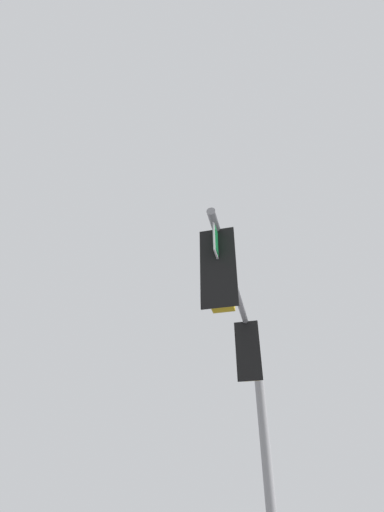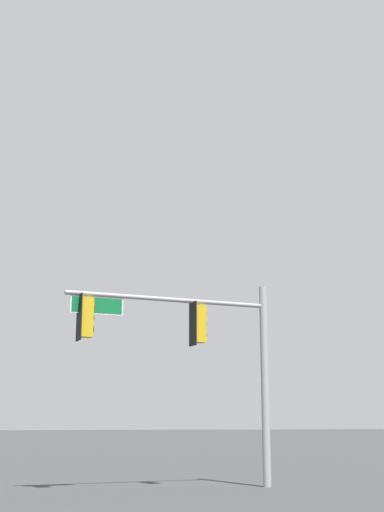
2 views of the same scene
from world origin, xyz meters
name	(u,v)px [view 1 (image 1 of 2)]	position (x,y,z in m)	size (l,w,h in m)	color
signal_pole_near	(251,383)	(-5.07, -8.52, 4.04)	(6.33, 0.70, 5.94)	gray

